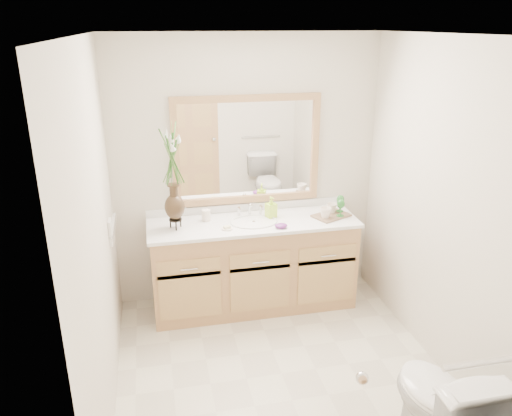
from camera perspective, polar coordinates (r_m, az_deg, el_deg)
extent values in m
plane|color=silver|center=(3.94, 2.93, -18.37)|extent=(2.60, 2.60, 0.00)
cube|color=white|center=(3.07, 3.78, 19.15)|extent=(2.40, 2.60, 0.02)
cube|color=beige|center=(4.52, -1.06, 4.16)|extent=(2.40, 0.02, 2.40)
cube|color=beige|center=(2.24, 12.38, -14.49)|extent=(2.40, 0.02, 2.40)
cube|color=beige|center=(3.23, -17.71, -3.65)|extent=(0.02, 2.60, 2.40)
cube|color=beige|center=(3.80, 21.01, -0.43)|extent=(0.02, 2.60, 2.40)
cube|color=tan|center=(4.55, -0.30, -6.55)|extent=(1.80, 0.55, 0.80)
cube|color=white|center=(4.38, -0.31, -1.71)|extent=(1.84, 0.57, 0.03)
ellipsoid|color=white|center=(4.38, -0.25, -2.29)|extent=(0.38, 0.30, 0.12)
cylinder|color=silver|center=(4.50, -0.73, -0.13)|extent=(0.02, 0.02, 0.11)
cylinder|color=silver|center=(4.49, -1.98, -0.41)|extent=(0.02, 0.02, 0.08)
cylinder|color=silver|center=(4.52, 0.51, -0.22)|extent=(0.02, 0.02, 0.08)
cube|color=white|center=(4.45, -1.04, 6.63)|extent=(1.20, 0.01, 0.85)
cube|color=tan|center=(4.35, -1.06, 12.43)|extent=(1.32, 0.04, 0.06)
cube|color=tan|center=(4.57, -0.98, 1.06)|extent=(1.32, 0.04, 0.06)
cube|color=tan|center=(4.36, -9.20, 6.11)|extent=(0.06, 0.04, 0.85)
cube|color=tan|center=(4.60, 6.76, 6.96)|extent=(0.06, 0.04, 0.85)
cube|color=white|center=(4.02, -16.33, -2.13)|extent=(0.02, 0.12, 0.12)
cube|color=tan|center=(2.29, 4.51, -19.58)|extent=(0.80, 0.03, 2.00)
cylinder|color=silver|center=(2.74, 25.64, -15.49)|extent=(0.55, 0.03, 0.03)
imported|color=white|center=(3.30, 20.25, -20.56)|extent=(0.42, 0.75, 0.74)
cylinder|color=black|center=(4.25, -9.19, -1.31)|extent=(0.11, 0.11, 0.01)
ellipsoid|color=#312116|center=(4.21, -9.28, 0.13)|extent=(0.17, 0.17, 0.22)
cylinder|color=#312116|center=(4.17, -9.38, 1.91)|extent=(0.07, 0.07, 0.10)
cylinder|color=#4C7A33|center=(4.09, -9.59, 5.31)|extent=(0.06, 0.06, 0.39)
cylinder|color=white|center=(4.39, -5.73, -0.83)|extent=(0.08, 0.08, 0.10)
cylinder|color=white|center=(4.21, -3.32, -2.38)|extent=(0.09, 0.09, 0.01)
cube|color=beige|center=(4.20, -3.33, -2.19)|extent=(0.06, 0.05, 0.02)
imported|color=#B7EE38|center=(4.45, 1.73, 0.01)|extent=(0.10, 0.10, 0.17)
ellipsoid|color=#692776|center=(4.23, 2.89, -2.03)|extent=(0.13, 0.12, 0.04)
cube|color=brown|center=(4.53, 8.58, -0.87)|extent=(0.38, 0.32, 0.02)
imported|color=white|center=(4.43, 7.93, -0.50)|extent=(0.12, 0.12, 0.10)
imported|color=white|center=(4.56, 8.64, 0.02)|extent=(0.13, 0.13, 0.09)
cylinder|color=#236A25|center=(4.51, 9.59, -0.86)|extent=(0.07, 0.07, 0.01)
cylinder|color=#236A25|center=(4.49, 9.63, -0.27)|extent=(0.01, 0.01, 0.10)
ellipsoid|color=#236A25|center=(4.47, 9.67, 0.49)|extent=(0.07, 0.07, 0.08)
cylinder|color=#236A25|center=(4.62, 9.55, -0.35)|extent=(0.07, 0.07, 0.01)
cylinder|color=#236A25|center=(4.60, 9.58, 0.23)|extent=(0.01, 0.01, 0.10)
ellipsoid|color=#236A25|center=(4.58, 9.63, 0.96)|extent=(0.07, 0.07, 0.08)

